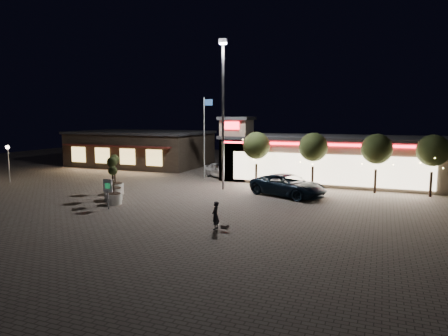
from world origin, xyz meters
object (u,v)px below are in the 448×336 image
at_px(white_sedan, 221,170).
at_px(planter_mid, 114,193).
at_px(planter_left, 115,182).
at_px(valet_sign, 108,188).
at_px(pedestrian, 216,215).
at_px(pickup_truck, 288,185).

distance_m(white_sedan, planter_mid, 14.41).
height_order(white_sedan, planter_left, planter_left).
height_order(planter_mid, valet_sign, planter_mid).
bearing_deg(white_sedan, pedestrian, -124.56).
bearing_deg(valet_sign, planter_left, 121.80).
bearing_deg(planter_mid, white_sedan, 80.49).
distance_m(white_sedan, pedestrian, 18.61).
height_order(planter_left, valet_sign, planter_left).
relative_size(pedestrian, planter_mid, 0.58).
relative_size(white_sedan, valet_sign, 2.21).
xyz_separation_m(pickup_truck, planter_left, (-12.90, -4.38, 0.14)).
bearing_deg(planter_mid, valet_sign, -66.75).
xyz_separation_m(pedestrian, valet_sign, (-8.52, 1.79, 0.63)).
distance_m(pedestrian, planter_mid, 9.63).
bearing_deg(pedestrian, valet_sign, -103.16).
bearing_deg(white_sedan, pickup_truck, -94.68).
relative_size(planter_mid, valet_sign, 1.35).
relative_size(white_sedan, planter_left, 1.40).
xyz_separation_m(white_sedan, planter_mid, (-2.38, -14.21, 0.08)).
bearing_deg(planter_mid, pedestrian, -19.04).
relative_size(white_sedan, planter_mid, 1.64).
relative_size(pickup_truck, planter_mid, 2.24).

